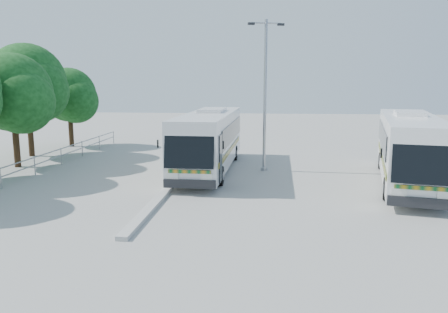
# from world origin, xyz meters

# --- Properties ---
(ground) EXTENTS (100.00, 100.00, 0.00)m
(ground) POSITION_xyz_m (0.00, 0.00, 0.00)
(ground) COLOR gray
(ground) RESTS_ON ground
(kerb_divider) EXTENTS (0.40, 16.00, 0.15)m
(kerb_divider) POSITION_xyz_m (-2.30, 2.00, 0.07)
(kerb_divider) COLOR #B2B2AD
(kerb_divider) RESTS_ON ground
(railing) EXTENTS (0.06, 22.00, 1.00)m
(railing) POSITION_xyz_m (-10.00, 4.00, 0.74)
(railing) COLOR gray
(railing) RESTS_ON ground
(tree_far_c) EXTENTS (4.97, 4.69, 6.49)m
(tree_far_c) POSITION_xyz_m (-12.12, 5.10, 4.26)
(tree_far_c) COLOR #382314
(tree_far_c) RESTS_ON ground
(tree_far_d) EXTENTS (5.62, 5.30, 7.33)m
(tree_far_d) POSITION_xyz_m (-13.31, 8.80, 4.82)
(tree_far_d) COLOR #382314
(tree_far_d) RESTS_ON ground
(tree_far_e) EXTENTS (4.54, 4.28, 5.92)m
(tree_far_e) POSITION_xyz_m (-12.63, 13.30, 3.89)
(tree_far_e) COLOR #382314
(tree_far_e) RESTS_ON ground
(coach_main) EXTENTS (2.71, 11.55, 3.19)m
(coach_main) POSITION_xyz_m (-1.00, 5.30, 1.75)
(coach_main) COLOR silver
(coach_main) RESTS_ON ground
(coach_adjacent) EXTENTS (4.74, 11.90, 3.24)m
(coach_adjacent) POSITION_xyz_m (8.96, 3.12, 1.78)
(coach_adjacent) COLOR white
(coach_adjacent) RESTS_ON ground
(lamppost) EXTENTS (1.94, 0.77, 8.11)m
(lamppost) POSITION_xyz_m (2.00, 5.39, 4.47)
(lamppost) COLOR #96999E
(lamppost) RESTS_ON ground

